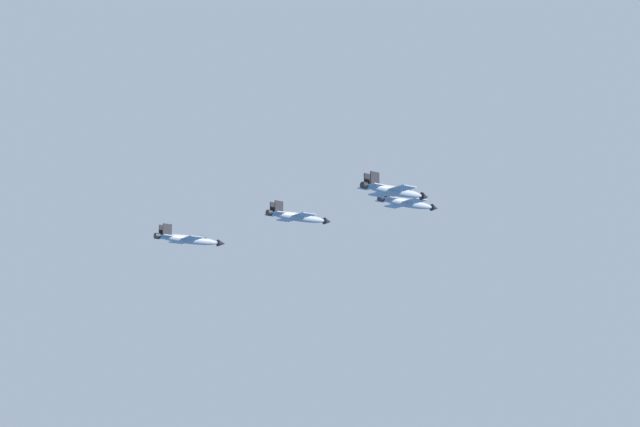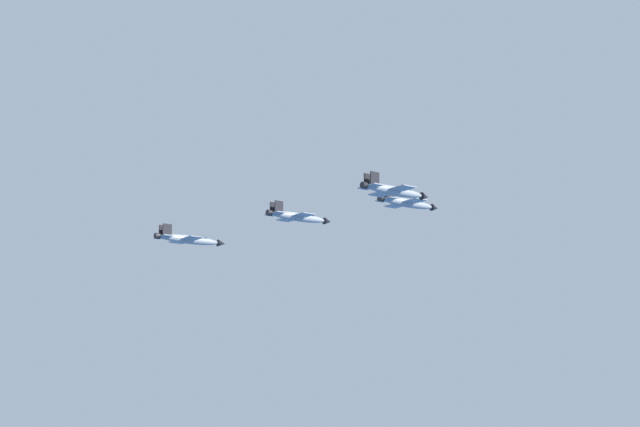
{
  "view_description": "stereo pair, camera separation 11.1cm",
  "coord_description": "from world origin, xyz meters",
  "px_view_note": "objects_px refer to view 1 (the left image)",
  "views": [
    {
      "loc": [
        200.19,
        -16.84,
        74.6
      ],
      "look_at": [
        25.53,
        -26.34,
        110.87
      ],
      "focal_mm": 47.57,
      "sensor_mm": 36.0,
      "label": 1
    },
    {
      "loc": [
        200.18,
        -16.73,
        74.6
      ],
      "look_at": [
        25.53,
        -26.34,
        110.87
      ],
      "focal_mm": 47.57,
      "sensor_mm": 36.0,
      "label": 2
    }
  ],
  "objects_px": {
    "jet_left_outer": "(189,239)",
    "jet_right_wingman": "(395,191)",
    "jet_left_wingman": "(298,217)",
    "jet_lead": "(408,203)"
  },
  "relations": [
    {
      "from": "jet_left_outer",
      "to": "jet_right_wingman",
      "type": "bearing_deg",
      "value": -67.49
    },
    {
      "from": "jet_left_wingman",
      "to": "jet_left_outer",
      "type": "xyz_separation_m",
      "value": [
        0.18,
        -23.88,
        -4.8
      ]
    },
    {
      "from": "jet_left_wingman",
      "to": "jet_lead",
      "type": "bearing_deg",
      "value": -39.75
    },
    {
      "from": "jet_lead",
      "to": "jet_right_wingman",
      "type": "distance_m",
      "value": 24.04
    },
    {
      "from": "jet_left_wingman",
      "to": "jet_left_outer",
      "type": "bearing_deg",
      "value": 140.25
    },
    {
      "from": "jet_left_outer",
      "to": "jet_left_wingman",
      "type": "bearing_deg",
      "value": -39.27
    },
    {
      "from": "jet_lead",
      "to": "jet_right_wingman",
      "type": "xyz_separation_m",
      "value": [
        23.6,
        -3.67,
        -2.77
      ]
    },
    {
      "from": "jet_right_wingman",
      "to": "jet_left_outer",
      "type": "xyz_separation_m",
      "value": [
        -23.23,
        -44.1,
        -4.89
      ]
    },
    {
      "from": "jet_lead",
      "to": "jet_right_wingman",
      "type": "bearing_deg",
      "value": -138.76
    },
    {
      "from": "jet_lead",
      "to": "jet_left_outer",
      "type": "height_order",
      "value": "jet_lead"
    }
  ]
}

